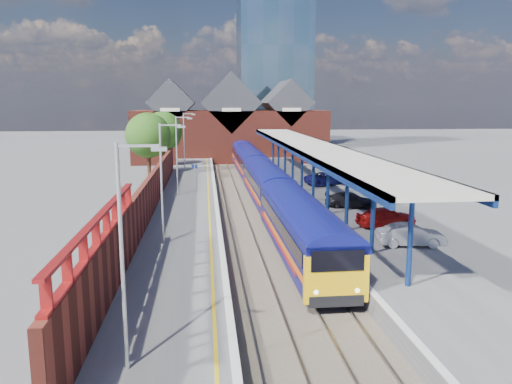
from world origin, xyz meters
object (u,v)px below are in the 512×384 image
Objects in this scene: lamp_post_a at (126,244)px; parked_car_dark at (351,200)px; train at (257,170)px; parked_car_blue at (328,179)px; lamp_post_b at (164,176)px; parked_car_red at (386,216)px; lamp_post_d at (185,138)px; platform_sign at (195,173)px; lamp_post_c at (178,150)px; parked_car_silver at (411,235)px.

parked_car_dark is (13.75, 23.09, -3.41)m from lamp_post_a.
train reaches higher than parked_car_blue.
lamp_post_b is 1.76× the size of parked_car_red.
platform_sign is at bearing -84.44° from lamp_post_d.
parked_car_dark is (-0.54, 6.32, -0.09)m from parked_car_red.
parked_car_red is at bearing -158.60° from parked_car_dark.
lamp_post_b is 1.00× the size of lamp_post_c.
train is 38.90m from lamp_post_a.
lamp_post_b is 14.93m from parked_car_red.
lamp_post_c reaches higher than parked_car_red.
lamp_post_c is 19.76m from parked_car_red.
platform_sign is (1.36, 32.00, -2.30)m from lamp_post_a.
parked_car_silver is (-0.22, -4.60, -0.05)m from parked_car_red.
lamp_post_c reaches higher than parked_car_dark.
parked_car_red is at bearing 3.13° from parked_car_silver.
lamp_post_c reaches higher than parked_car_silver.
lamp_post_a reaches higher than parked_car_blue.
train is at bearing 71.87° from lamp_post_b.
parked_car_blue is at bearing 66.75° from lamp_post_a.
platform_sign reaches higher than parked_car_red.
train is at bearing 38.07° from parked_car_dark.
platform_sign is (1.36, 18.00, -2.30)m from lamp_post_b.
parked_car_dark is at bearing -35.73° from platform_sign.
lamp_post_d is 32.71m from parked_car_red.
lamp_post_c is 1.73× the size of parked_car_dark.
platform_sign is 0.62× the size of parked_car_dark.
lamp_post_b is at bearing 88.49° from parked_car_silver.
train reaches higher than parked_car_red.
parked_car_red reaches higher than parked_car_dark.
lamp_post_a is at bearing -101.68° from train.
lamp_post_c is at bearing -134.52° from train.
parked_car_blue is (6.75, -3.98, -0.47)m from train.
parked_car_red is at bearing -63.94° from lamp_post_d.
lamp_post_c is 15.51m from parked_car_blue.
train is 7.85m from parked_car_blue.
lamp_post_c is 1.76× the size of parked_car_red.
parked_car_blue is (14.61, 20.00, -3.34)m from lamp_post_b.
lamp_post_d is 36.80m from parked_car_silver.
lamp_post_a reaches higher than parked_car_red.
parked_car_blue reaches higher than parked_car_silver.
parked_car_red is (14.30, -29.23, -3.31)m from lamp_post_d.
parked_car_blue is (0.85, 10.92, 0.06)m from parked_car_dark.
parked_car_red is 0.99× the size of parked_car_dark.
lamp_post_c is 1.50× the size of parked_car_blue.
lamp_post_d is at bearing 36.50° from parked_car_blue.
parked_car_silver is at bearing 40.85° from lamp_post_a.
lamp_post_d reaches higher than parked_car_silver.
parked_car_red is (14.30, 16.77, -3.31)m from lamp_post_a.
parked_car_red is at bearing 164.86° from parked_car_blue.
parked_car_dark is at bearing 7.58° from parked_car_silver.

